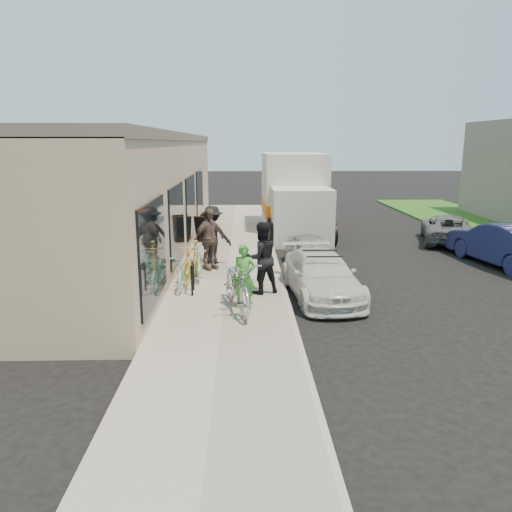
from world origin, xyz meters
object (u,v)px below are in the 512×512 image
object	(u,v)px
cruiser_bike_a	(198,262)
sedan_white	(321,276)
sandwich_board	(204,228)
bike_rack	(192,275)
far_car_gray	(447,229)
cruiser_bike_c	(193,262)
moving_truck	(294,197)
far_car_blue	(504,244)
cruiser_bike_b	(184,270)
bystander_b	(209,239)
man_standing	(261,258)
bystander_a	(212,235)
woman_rider	(244,276)
tandem_bike	(238,285)
sedan_silver	(311,252)

from	to	relation	value
cruiser_bike_a	sedan_white	bearing A→B (deg)	-28.77
sandwich_board	bike_rack	bearing A→B (deg)	-66.84
bike_rack	far_car_gray	world-z (taller)	far_car_gray
cruiser_bike_c	far_car_gray	bearing A→B (deg)	43.03
moving_truck	far_car_blue	size ratio (longest dim) A/B	1.62
far_car_gray	cruiser_bike_a	world-z (taller)	far_car_gray
cruiser_bike_c	cruiser_bike_b	bearing A→B (deg)	-96.73
bystander_b	man_standing	bearing A→B (deg)	-100.30
bike_rack	sedan_white	bearing A→B (deg)	0.93
bystander_a	woman_rider	bearing A→B (deg)	115.82
woman_rider	bystander_b	xyz separation A→B (m)	(-1.04, 3.64, 0.18)
cruiser_bike_b	far_car_gray	bearing A→B (deg)	34.77
cruiser_bike_b	moving_truck	bearing A→B (deg)	68.32
moving_truck	cruiser_bike_b	world-z (taller)	moving_truck
far_car_blue	far_car_gray	bearing A→B (deg)	-95.54
bike_rack	moving_truck	bearing A→B (deg)	70.12
far_car_gray	sedan_white	bearing A→B (deg)	65.48
bike_rack	cruiser_bike_b	bearing A→B (deg)	117.02
far_car_blue	bystander_b	distance (m)	9.50
sedan_white	far_car_gray	bearing A→B (deg)	43.44
tandem_bike	man_standing	distance (m)	1.45
sedan_white	cruiser_bike_c	size ratio (longest dim) A/B	2.22
far_car_gray	cruiser_bike_a	bearing A→B (deg)	47.59
tandem_bike	cruiser_bike_a	bearing A→B (deg)	99.45
woman_rider	far_car_gray	bearing A→B (deg)	55.35
sedan_white	bystander_a	size ratio (longest dim) A/B	2.21
bystander_a	sedan_silver	bearing A→B (deg)	-170.61
sedan_white	sedan_silver	size ratio (longest dim) A/B	1.29
sedan_silver	cruiser_bike_b	distance (m)	4.44
sedan_white	far_car_blue	bearing A→B (deg)	21.00
cruiser_bike_a	bike_rack	bearing A→B (deg)	-96.73
bike_rack	man_standing	world-z (taller)	man_standing
sandwich_board	cruiser_bike_c	xyz separation A→B (m)	(0.10, -5.64, 0.03)
far_car_gray	woman_rider	distance (m)	11.62
cruiser_bike_c	bystander_a	bearing A→B (deg)	89.19
far_car_gray	bystander_a	distance (m)	9.92
sedan_silver	sandwich_board	bearing A→B (deg)	128.26
cruiser_bike_c	sandwich_board	bearing A→B (deg)	101.85
far_car_gray	cruiser_bike_c	bearing A→B (deg)	48.70
sandwich_board	cruiser_bike_c	bearing A→B (deg)	-67.56
cruiser_bike_b	sedan_silver	bearing A→B (deg)	34.17
sedan_white	sandwich_board	bearing A→B (deg)	112.06
sedan_silver	sedan_white	bearing A→B (deg)	-98.42
woman_rider	cruiser_bike_b	xyz separation A→B (m)	(-1.59, 1.74, -0.30)
far_car_gray	cruiser_bike_c	size ratio (longest dim) A/B	2.21
sandwich_board	far_car_gray	distance (m)	9.64
woman_rider	sedan_silver	bearing A→B (deg)	72.94
bystander_a	cruiser_bike_b	bearing A→B (deg)	90.26
tandem_bike	sedan_silver	bearing A→B (deg)	49.48
bike_rack	sedan_white	xyz separation A→B (m)	(3.29, 0.05, -0.05)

